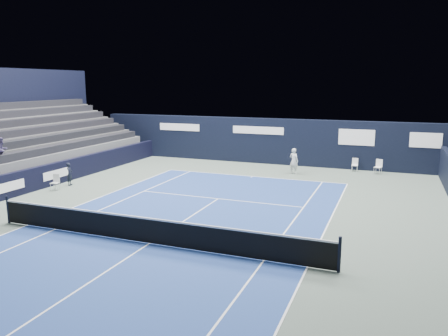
% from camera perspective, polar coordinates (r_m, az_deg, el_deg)
% --- Properties ---
extents(ground, '(48.00, 48.00, 0.00)m').
position_cam_1_polar(ground, '(17.19, -6.30, -7.59)').
color(ground, '#4D5C52').
rests_on(ground, ground).
extents(court_surface, '(10.97, 23.77, 0.01)m').
position_cam_1_polar(court_surface, '(15.55, -9.74, -9.72)').
color(court_surface, navy).
rests_on(court_surface, ground).
extents(folding_chair_back_a, '(0.37, 0.39, 0.83)m').
position_cam_1_polar(folding_chair_back_a, '(28.73, 16.74, 0.70)').
color(folding_chair_back_a, white).
rests_on(folding_chair_back_a, ground).
extents(folding_chair_back_b, '(0.50, 0.50, 0.90)m').
position_cam_1_polar(folding_chair_back_b, '(28.28, 19.53, 0.30)').
color(folding_chair_back_b, silver).
rests_on(folding_chair_back_b, ground).
extents(line_judge_chair, '(0.42, 0.41, 0.84)m').
position_cam_1_polar(line_judge_chair, '(24.26, -21.14, -1.60)').
color(line_judge_chair, silver).
rests_on(line_judge_chair, ground).
extents(line_judge, '(0.44, 0.53, 1.24)m').
position_cam_1_polar(line_judge, '(25.07, -19.51, -0.76)').
color(line_judge, black).
rests_on(line_judge, ground).
extents(court_markings, '(11.03, 23.83, 0.00)m').
position_cam_1_polar(court_markings, '(15.55, -9.74, -9.70)').
color(court_markings, white).
rests_on(court_markings, court_surface).
extents(tennis_net, '(12.90, 0.10, 1.10)m').
position_cam_1_polar(tennis_net, '(15.38, -9.80, -7.96)').
color(tennis_net, black).
rests_on(tennis_net, ground).
extents(back_sponsor_wall, '(26.00, 0.63, 3.10)m').
position_cam_1_polar(back_sponsor_wall, '(30.15, 6.43, 3.50)').
color(back_sponsor_wall, black).
rests_on(back_sponsor_wall, ground).
extents(side_barrier_left, '(0.33, 22.00, 1.20)m').
position_cam_1_polar(side_barrier_left, '(25.58, -21.31, -0.71)').
color(side_barrier_left, black).
rests_on(side_barrier_left, ground).
extents(spectator_stand, '(6.00, 18.00, 6.40)m').
position_cam_1_polar(spectator_stand, '(28.70, -25.74, 2.90)').
color(spectator_stand, '#515254').
rests_on(spectator_stand, ground).
extents(tennis_player, '(0.67, 0.89, 1.58)m').
position_cam_1_polar(tennis_player, '(27.00, 9.10, 0.92)').
color(tennis_player, silver).
rests_on(tennis_player, ground).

